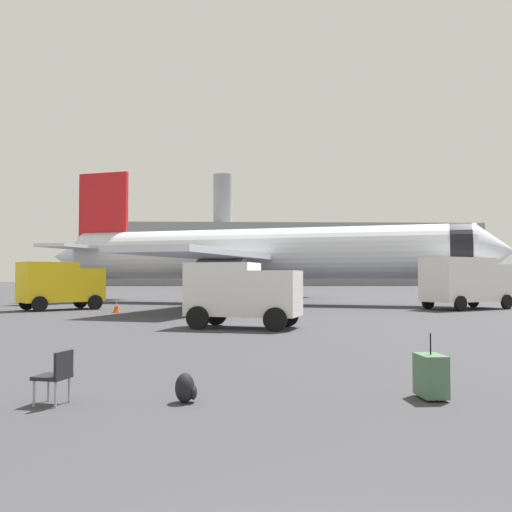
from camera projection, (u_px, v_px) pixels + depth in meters
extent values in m
cylinder|color=silver|center=(261.00, 254.00, 42.46)|extent=(29.52, 13.70, 3.80)
cone|color=silver|center=(496.00, 251.00, 37.57)|extent=(3.48, 4.21, 3.61)
cone|color=silver|center=(70.00, 256.00, 47.46)|extent=(4.17, 4.30, 3.42)
cylinder|color=black|center=(461.00, 252.00, 38.24)|extent=(2.63, 4.12, 3.88)
cube|color=silver|center=(277.00, 261.00, 50.37)|extent=(9.92, 16.68, 0.36)
cube|color=silver|center=(207.00, 254.00, 35.12)|extent=(9.92, 16.68, 0.36)
cylinder|color=gray|center=(269.00, 276.00, 47.94)|extent=(3.75, 3.15, 2.20)
cylinder|color=gray|center=(222.00, 275.00, 37.46)|extent=(3.75, 3.15, 2.20)
cube|color=red|center=(103.00, 212.00, 46.65)|extent=(4.26, 1.82, 6.40)
cube|color=silver|center=(118.00, 250.00, 49.75)|extent=(4.47, 6.53, 0.24)
cube|color=silver|center=(74.00, 247.00, 43.65)|extent=(4.47, 6.53, 0.24)
cylinder|color=black|center=(430.00, 293.00, 38.74)|extent=(0.36, 0.36, 1.80)
cylinder|color=black|center=(246.00, 291.00, 45.25)|extent=(0.44, 0.44, 1.80)
cylinder|color=black|center=(224.00, 292.00, 40.67)|extent=(0.44, 0.44, 1.80)
cube|color=yellow|center=(86.00, 285.00, 35.89)|extent=(2.67, 2.77, 2.04)
cube|color=#1E232D|center=(97.00, 277.00, 36.36)|extent=(1.26, 1.63, 0.84)
cube|color=yellow|center=(48.00, 282.00, 34.38)|extent=(3.82, 3.64, 2.40)
cylinder|color=black|center=(80.00, 301.00, 36.82)|extent=(0.85, 0.72, 0.90)
cylinder|color=black|center=(95.00, 302.00, 35.04)|extent=(0.85, 0.72, 0.90)
cylinder|color=black|center=(27.00, 303.00, 34.69)|extent=(0.85, 0.72, 0.90)
cylinder|color=black|center=(40.00, 304.00, 32.92)|extent=(0.85, 0.72, 0.90)
cube|color=white|center=(490.00, 283.00, 36.71)|extent=(2.61, 2.91, 2.29)
cube|color=#1E232D|center=(497.00, 274.00, 37.08)|extent=(1.08, 1.95, 0.95)
cube|color=white|center=(458.00, 280.00, 35.21)|extent=(4.94, 4.14, 2.70)
cylinder|color=black|center=(473.00, 300.00, 37.72)|extent=(0.90, 0.62, 0.90)
cylinder|color=black|center=(507.00, 302.00, 35.55)|extent=(0.90, 0.62, 0.90)
cylinder|color=black|center=(428.00, 302.00, 35.61)|extent=(0.90, 0.62, 0.90)
cylinder|color=black|center=(461.00, 304.00, 33.45)|extent=(0.90, 0.62, 0.90)
cube|color=white|center=(276.00, 293.00, 22.29)|extent=(2.29, 2.44, 1.78)
cube|color=#1E232D|center=(295.00, 283.00, 22.10)|extent=(0.63, 1.74, 0.74)
cube|color=white|center=(223.00, 289.00, 22.89)|extent=(3.13, 2.71, 2.10)
cylinder|color=black|center=(287.00, 316.00, 23.21)|extent=(0.92, 0.49, 0.90)
cylinder|color=black|center=(275.00, 319.00, 21.19)|extent=(0.92, 0.49, 0.90)
cylinder|color=black|center=(216.00, 314.00, 24.04)|extent=(0.92, 0.49, 0.90)
cylinder|color=black|center=(198.00, 318.00, 22.02)|extent=(0.92, 0.49, 0.90)
cube|color=#F2590C|center=(116.00, 312.00, 32.15)|extent=(0.44, 0.44, 0.04)
cone|color=#F2590C|center=(116.00, 306.00, 32.16)|extent=(0.36, 0.36, 0.65)
cylinder|color=white|center=(116.00, 306.00, 32.16)|extent=(0.23, 0.23, 0.10)
cube|color=#476B4C|center=(431.00, 375.00, 9.60)|extent=(0.43, 0.66, 0.70)
cylinder|color=black|center=(431.00, 344.00, 9.62)|extent=(0.02, 0.02, 0.36)
cylinder|color=black|center=(426.00, 394.00, 9.81)|extent=(0.08, 0.03, 0.08)
cylinder|color=black|center=(436.00, 399.00, 9.37)|extent=(0.08, 0.03, 0.08)
ellipsoid|color=black|center=(185.00, 388.00, 9.31)|extent=(0.32, 0.40, 0.48)
ellipsoid|color=black|center=(193.00, 392.00, 9.32)|extent=(0.12, 0.28, 0.24)
cube|color=black|center=(52.00, 377.00, 9.18)|extent=(0.60, 0.60, 0.06)
cube|color=black|center=(64.00, 364.00, 9.14)|extent=(0.18, 0.47, 0.40)
cylinder|color=#999EA5|center=(34.00, 392.00, 9.03)|extent=(0.04, 0.04, 0.44)
cylinder|color=#999EA5|center=(48.00, 388.00, 9.40)|extent=(0.04, 0.04, 0.44)
cylinder|color=#999EA5|center=(55.00, 394.00, 8.94)|extent=(0.04, 0.04, 0.44)
cylinder|color=#999EA5|center=(69.00, 389.00, 9.31)|extent=(0.04, 0.04, 0.44)
cube|color=gray|center=(284.00, 255.00, 133.33)|extent=(87.20, 19.50, 13.78)
cube|color=#334756|center=(288.00, 257.00, 123.52)|extent=(82.84, 0.10, 6.20)
cylinder|color=gray|center=(223.00, 200.00, 133.25)|extent=(4.40, 4.40, 12.00)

